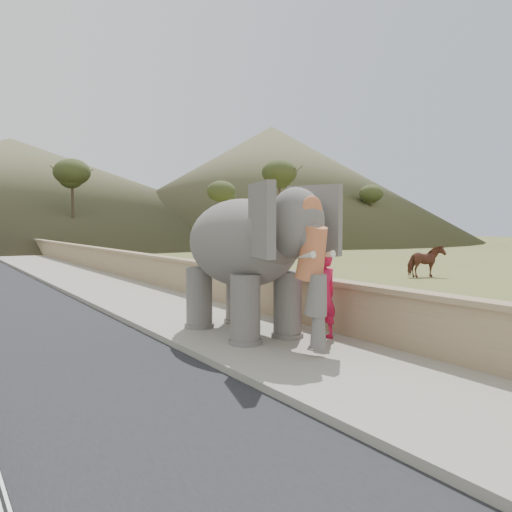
{
  "coord_description": "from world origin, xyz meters",
  "views": [
    {
      "loc": [
        -5.3,
        -6.06,
        2.35
      ],
      "look_at": [
        0.2,
        2.2,
        1.7
      ],
      "focal_mm": 35.0,
      "sensor_mm": 36.0,
      "label": 1
    }
  ],
  "objects": [
    {
      "name": "ground",
      "position": [
        0.0,
        0.0,
        0.0
      ],
      "size": [
        160.0,
        160.0,
        0.0
      ],
      "primitive_type": "plane",
      "color": "olive",
      "rests_on": "ground"
    },
    {
      "name": "walkway",
      "position": [
        0.0,
        10.0,
        0.07
      ],
      "size": [
        3.0,
        120.0,
        0.15
      ],
      "primitive_type": "cube",
      "color": "#9E9687",
      "rests_on": "ground"
    },
    {
      "name": "parapet",
      "position": [
        1.65,
        10.0,
        0.55
      ],
      "size": [
        0.3,
        120.0,
        1.1
      ],
      "primitive_type": "cube",
      "color": "tan",
      "rests_on": "ground"
    },
    {
      "name": "cow",
      "position": [
        12.89,
        7.88,
        0.7
      ],
      "size": [
        1.77,
        1.07,
        1.39
      ],
      "primitive_type": "imported",
      "rotation": [
        0.0,
        0.0,
        1.37
      ],
      "color": "brown",
      "rests_on": "ground"
    },
    {
      "name": "distant_car",
      "position": [
        16.87,
        36.34,
        0.72
      ],
      "size": [
        4.28,
        1.84,
        1.44
      ],
      "primitive_type": "imported",
      "rotation": [
        0.0,
        0.0,
        1.54
      ],
      "color": "#AAAAB0",
      "rests_on": "ground"
    },
    {
      "name": "bus_white",
      "position": [
        25.25,
        32.43,
        1.55
      ],
      "size": [
        11.19,
        3.58,
        3.1
      ],
      "primitive_type": "cube",
      "rotation": [
        0.0,
        0.0,
        1.67
      ],
      "color": "silver",
      "rests_on": "ground"
    },
    {
      "name": "bus_orange",
      "position": [
        30.42,
        31.88,
        1.55
      ],
      "size": [
        11.09,
        2.92,
        3.1
      ],
      "primitive_type": "cube",
      "rotation": [
        0.0,
        0.0,
        1.53
      ],
      "color": "orange",
      "rests_on": "ground"
    },
    {
      "name": "hill_right",
      "position": [
        36.0,
        52.0,
        8.0
      ],
      "size": [
        56.0,
        56.0,
        16.0
      ],
      "primitive_type": "cone",
      "color": "brown",
      "rests_on": "ground"
    },
    {
      "name": "hill_far",
      "position": [
        5.0,
        70.0,
        7.0
      ],
      "size": [
        80.0,
        80.0,
        14.0
      ],
      "primitive_type": "cone",
      "color": "brown",
      "rests_on": "ground"
    },
    {
      "name": "elephant_and_man",
      "position": [
        0.02,
        2.4,
        1.56
      ],
      "size": [
        2.28,
        3.96,
        2.84
      ],
      "color": "slate",
      "rests_on": "ground"
    },
    {
      "name": "trees",
      "position": [
        0.73,
        27.95,
        4.09
      ],
      "size": [
        48.33,
        43.27,
        9.52
      ],
      "color": "#473828",
      "rests_on": "ground"
    }
  ]
}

